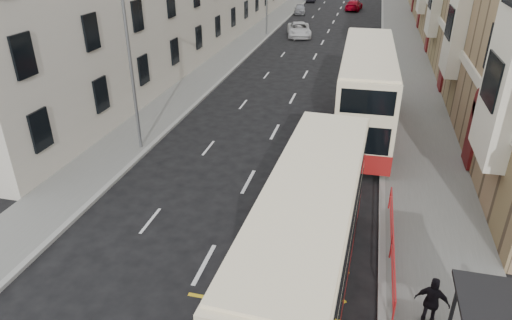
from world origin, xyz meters
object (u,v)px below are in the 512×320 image
(pedestrian_far, at_px, (432,302))
(white_van, at_px, (299,30))
(double_decker_front, at_px, (308,242))
(street_lamp_near, at_px, (131,63))
(double_decker_rear, at_px, (365,91))
(car_silver, at_px, (300,9))
(car_red, at_px, (354,5))

(pedestrian_far, bearing_deg, white_van, -63.29)
(double_decker_front, distance_m, pedestrian_far, 3.86)
(street_lamp_near, xyz_separation_m, double_decker_rear, (11.16, 5.28, -2.21))
(double_decker_front, relative_size, pedestrian_far, 6.58)
(double_decker_rear, height_order, car_silver, double_decker_rear)
(double_decker_rear, height_order, pedestrian_far, double_decker_rear)
(double_decker_rear, bearing_deg, street_lamp_near, -155.99)
(white_van, xyz_separation_m, car_silver, (-2.22, 14.74, -0.08))
(pedestrian_far, relative_size, car_silver, 0.44)
(white_van, height_order, car_red, white_van)
(street_lamp_near, distance_m, double_decker_front, 13.52)
(street_lamp_near, height_order, white_van, street_lamp_near)
(pedestrian_far, distance_m, car_red, 59.29)
(pedestrian_far, bearing_deg, double_decker_rear, -67.95)
(white_van, height_order, car_silver, white_van)
(pedestrian_far, bearing_deg, street_lamp_near, -21.38)
(pedestrian_far, bearing_deg, car_silver, -64.86)
(street_lamp_near, distance_m, white_van, 30.76)
(double_decker_rear, relative_size, car_silver, 3.18)
(street_lamp_near, relative_size, double_decker_front, 0.74)
(double_decker_front, bearing_deg, double_decker_rear, 87.50)
(pedestrian_far, height_order, car_silver, pedestrian_far)
(white_van, bearing_deg, double_decker_rear, -85.05)
(double_decker_rear, distance_m, white_van, 26.22)
(double_decker_front, xyz_separation_m, pedestrian_far, (3.65, -0.29, -1.21))
(street_lamp_near, bearing_deg, double_decker_front, -41.34)
(double_decker_rear, distance_m, pedestrian_far, 14.64)
(white_van, bearing_deg, car_silver, 86.50)
(double_decker_front, relative_size, car_red, 2.23)
(double_decker_front, height_order, pedestrian_far, double_decker_front)
(double_decker_front, relative_size, double_decker_rear, 0.90)
(double_decker_rear, bearing_deg, car_silver, 102.63)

